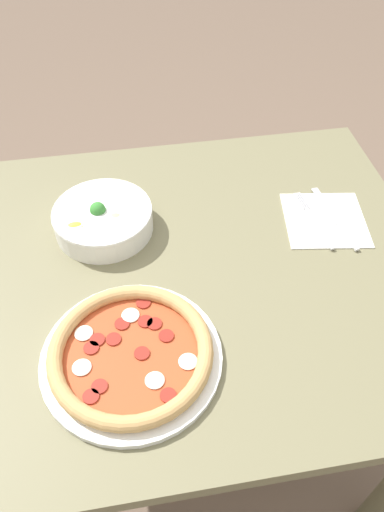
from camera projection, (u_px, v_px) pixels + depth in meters
name	position (u px, v px, depth m)	size (l,w,h in m)	color
ground_plane	(181.00, 427.00, 1.51)	(8.00, 8.00, 0.00)	brown
dining_table	(176.00, 306.00, 1.06)	(1.03, 0.82, 0.73)	#706B4C
pizza	(131.00, 354.00, 0.82)	(0.30, 0.30, 0.04)	white
bowl	(103.00, 218.00, 1.02)	(0.20, 0.20, 0.07)	white
napkin	(325.00, 220.00, 1.06)	(0.19, 0.19, 0.00)	white
fork	(314.00, 220.00, 1.06)	(0.03, 0.18, 0.00)	silver
knife	(336.00, 220.00, 1.06)	(0.03, 0.20, 0.01)	silver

